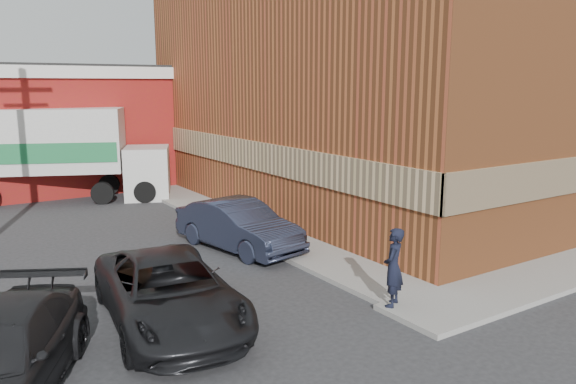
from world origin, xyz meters
TOP-DOWN VIEW (x-y plane):
  - ground at (0.00, 0.00)m, footprint 90.00×90.00m
  - brick_building at (8.50, 9.00)m, footprint 14.25×18.25m
  - sidewalk_west at (0.60, 9.00)m, footprint 1.80×18.00m
  - man at (-0.20, -0.25)m, footprint 0.74×0.68m
  - sedan at (-0.80, 5.55)m, footprint 2.30×4.58m
  - suv_a at (-4.45, 1.67)m, footprint 2.92×5.28m
  - box_truck at (-3.32, 15.63)m, footprint 7.96×5.12m

SIDE VIEW (x-z plane):
  - ground at x=0.00m, z-range 0.00..0.00m
  - sidewalk_west at x=0.60m, z-range 0.00..0.12m
  - suv_a at x=-4.45m, z-range 0.00..1.40m
  - sedan at x=-0.80m, z-range 0.00..1.44m
  - man at x=-0.20m, z-range 0.12..1.82m
  - box_truck at x=-3.32m, z-range 0.29..4.08m
  - brick_building at x=8.50m, z-range 0.00..9.36m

